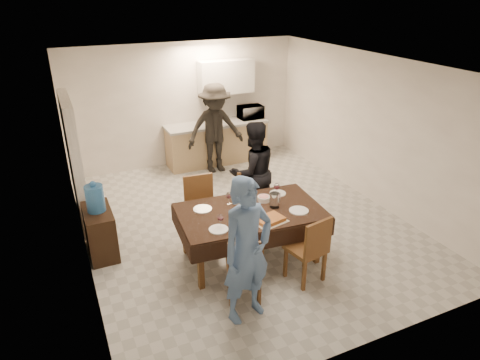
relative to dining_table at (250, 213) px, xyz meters
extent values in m
cube|color=beige|center=(0.34, 0.96, -0.74)|extent=(5.00, 6.00, 0.02)
cube|color=white|center=(0.34, 0.96, 1.86)|extent=(5.00, 6.00, 0.02)
cube|color=white|center=(0.34, 3.96, 0.56)|extent=(5.00, 0.02, 2.60)
cube|color=white|center=(0.34, -2.04, 0.56)|extent=(5.00, 0.02, 2.60)
cube|color=white|center=(-2.16, 0.96, 0.56)|extent=(0.02, 6.00, 2.60)
cube|color=white|center=(2.84, 0.96, 0.56)|extent=(0.02, 6.00, 2.60)
cube|color=white|center=(-2.08, 2.16, 0.31)|extent=(0.15, 1.40, 2.10)
cube|color=tan|center=(0.94, 3.64, -0.31)|extent=(2.20, 0.60, 0.86)
cube|color=#9C9C97|center=(0.94, 3.64, 0.14)|extent=(2.24, 0.64, 0.05)
cube|color=silver|center=(1.24, 3.78, 1.11)|extent=(1.20, 0.34, 0.70)
cube|color=black|center=(0.00, 0.00, 0.02)|extent=(2.08, 1.32, 0.04)
cube|color=brown|center=(0.00, 0.00, -0.37)|extent=(0.07, 0.07, 0.74)
cube|color=brown|center=(-0.45, -0.75, -0.29)|extent=(0.54, 0.54, 0.05)
cube|color=brown|center=(-0.45, -0.94, -0.03)|extent=(0.42, 0.18, 0.46)
cube|color=brown|center=(0.45, -0.75, -0.27)|extent=(0.52, 0.52, 0.05)
cube|color=brown|center=(0.45, -0.95, 0.00)|extent=(0.44, 0.13, 0.48)
cube|color=brown|center=(-0.45, 0.75, -0.25)|extent=(0.50, 0.50, 0.05)
cube|color=brown|center=(-0.45, 0.54, 0.02)|extent=(0.46, 0.09, 0.49)
cube|color=brown|center=(0.45, 0.75, -0.28)|extent=(0.47, 0.47, 0.05)
cube|color=brown|center=(0.45, 0.56, -0.03)|extent=(0.43, 0.09, 0.46)
cube|color=black|center=(-1.94, 1.01, -0.39)|extent=(0.39, 0.77, 0.71)
cylinder|color=#3A80CB|center=(-1.94, 1.01, 0.16)|extent=(0.26, 0.26, 0.39)
cylinder|color=white|center=(0.35, -0.05, 0.14)|extent=(0.14, 0.14, 0.21)
cube|color=#B77235|center=(0.10, -0.38, 0.06)|extent=(0.49, 0.41, 0.05)
cylinder|color=white|center=(0.30, 0.18, 0.07)|extent=(0.18, 0.18, 0.07)
cylinder|color=white|center=(-0.05, 0.28, 0.05)|extent=(0.19, 0.19, 0.03)
cylinder|color=white|center=(-0.60, -0.30, 0.04)|extent=(0.25, 0.25, 0.01)
cylinder|color=white|center=(0.60, -0.30, 0.04)|extent=(0.27, 0.27, 0.02)
cylinder|color=white|center=(-0.60, 0.30, 0.04)|extent=(0.26, 0.26, 0.02)
cylinder|color=white|center=(0.60, 0.30, 0.04)|extent=(0.24, 0.24, 0.01)
imported|color=silver|center=(1.76, 3.64, 0.31)|extent=(0.53, 0.36, 0.29)
imported|color=#5779AD|center=(-0.55, -1.05, 0.16)|extent=(0.74, 0.56, 1.81)
imported|color=black|center=(0.55, 1.05, 0.11)|extent=(0.86, 0.69, 1.70)
imported|color=black|center=(0.73, 3.19, 0.19)|extent=(1.21, 0.69, 1.87)
camera|label=1|loc=(-2.30, -4.70, 2.90)|focal=32.00mm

